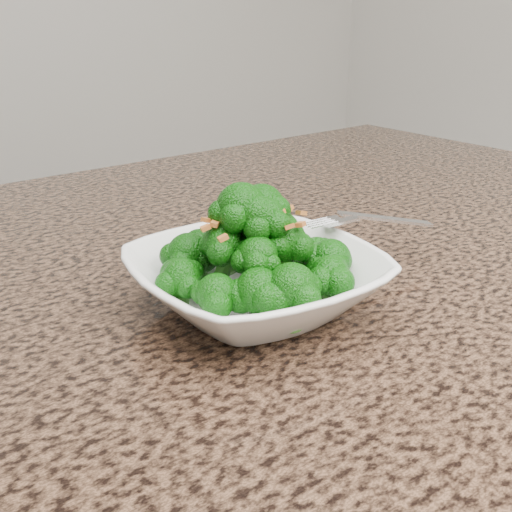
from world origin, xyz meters
TOP-DOWN VIEW (x-y plane):
  - granite_counter at (0.00, 0.30)m, footprint 1.64×1.04m
  - bowl at (0.06, 0.26)m, footprint 0.23×0.23m
  - broccoli_pile at (0.06, 0.26)m, footprint 0.18×0.18m
  - garlic_topping at (0.06, 0.26)m, footprint 0.11×0.11m
  - fork at (0.18, 0.27)m, footprint 0.17×0.09m

SIDE VIEW (x-z plane):
  - granite_counter at x=0.00m, z-range 0.87..0.90m
  - bowl at x=0.06m, z-range 0.90..0.95m
  - fork at x=0.18m, z-range 0.95..0.96m
  - broccoli_pile at x=0.06m, z-range 0.95..1.02m
  - garlic_topping at x=0.06m, z-range 1.02..1.03m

